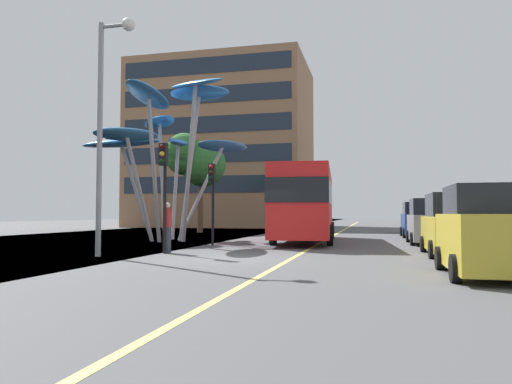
# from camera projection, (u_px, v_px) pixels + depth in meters

# --- Properties ---
(ground) EXTENTS (120.00, 240.00, 0.10)m
(ground) POSITION_uv_depth(u_px,v_px,m) (211.00, 259.00, 15.72)
(ground) COLOR #4C4C4F
(red_bus) EXTENTS (3.38, 11.04, 3.82)m
(red_bus) POSITION_uv_depth(u_px,v_px,m) (305.00, 201.00, 24.80)
(red_bus) COLOR red
(red_bus) RESTS_ON ground
(leaf_sculpture) EXTENTS (9.07, 8.98, 8.56)m
(leaf_sculpture) POSITION_uv_depth(u_px,v_px,m) (165.00, 129.00, 25.80)
(leaf_sculpture) COLOR #9EA0A5
(leaf_sculpture) RESTS_ON ground
(traffic_light_kerb_near) EXTENTS (0.28, 0.42, 3.99)m
(traffic_light_kerb_near) POSITION_uv_depth(u_px,v_px,m) (164.00, 174.00, 17.44)
(traffic_light_kerb_near) COLOR black
(traffic_light_kerb_near) RESTS_ON ground
(traffic_light_kerb_far) EXTENTS (0.28, 0.42, 3.74)m
(traffic_light_kerb_far) POSITION_uv_depth(u_px,v_px,m) (212.00, 186.00, 22.20)
(traffic_light_kerb_far) COLOR black
(traffic_light_kerb_far) RESTS_ON ground
(car_parked_near) EXTENTS (2.05, 3.91, 2.10)m
(car_parked_near) POSITION_uv_depth(u_px,v_px,m) (489.00, 233.00, 11.03)
(car_parked_near) COLOR gold
(car_parked_near) RESTS_ON ground
(car_parked_mid) EXTENTS (1.91, 4.53, 2.15)m
(car_parked_mid) POSITION_uv_depth(u_px,v_px,m) (453.00, 227.00, 16.57)
(car_parked_mid) COLOR gold
(car_parked_mid) RESTS_ON ground
(car_parked_far) EXTENTS (1.94, 4.38, 2.15)m
(car_parked_far) POSITION_uv_depth(u_px,v_px,m) (429.00, 223.00, 22.85)
(car_parked_far) COLOR gray
(car_parked_far) RESTS_ON ground
(car_side_street) EXTENTS (2.01, 4.59, 2.15)m
(car_side_street) POSITION_uv_depth(u_px,v_px,m) (418.00, 221.00, 29.71)
(car_side_street) COLOR navy
(car_side_street) RESTS_ON ground
(car_far_side) EXTENTS (1.95, 4.37, 2.27)m
(car_far_side) POSITION_uv_depth(u_px,v_px,m) (417.00, 219.00, 35.10)
(car_far_side) COLOR #2D5138
(car_far_side) RESTS_ON ground
(street_lamp) EXTENTS (1.34, 0.44, 8.08)m
(street_lamp) POSITION_uv_depth(u_px,v_px,m) (107.00, 107.00, 16.38)
(street_lamp) COLOR gray
(street_lamp) RESTS_ON ground
(tree_pavement_near) EXTENTS (4.32, 4.01, 7.54)m
(tree_pavement_near) POSITION_uv_depth(u_px,v_px,m) (195.00, 160.00, 36.68)
(tree_pavement_near) COLOR brown
(tree_pavement_near) RESTS_ON ground
(pedestrian) EXTENTS (0.34, 0.34, 1.85)m
(pedestrian) POSITION_uv_depth(u_px,v_px,m) (167.00, 227.00, 17.69)
(pedestrian) COLOR #2D3342
(pedestrian) RESTS_ON ground
(backdrop_building) EXTENTS (18.89, 12.84, 18.13)m
(backdrop_building) POSITION_uv_depth(u_px,v_px,m) (224.00, 146.00, 54.66)
(backdrop_building) COLOR #936B4C
(backdrop_building) RESTS_ON ground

